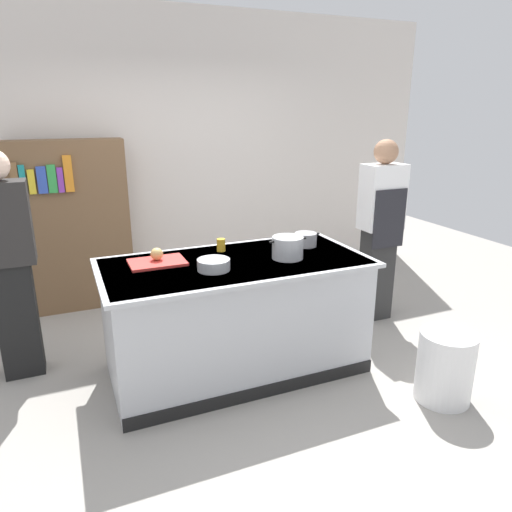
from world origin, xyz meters
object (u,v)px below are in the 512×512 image
Objects in this scene: onion at (157,254)px; juice_cup at (221,245)px; person_chef at (380,227)px; bookshelf at (72,227)px; sauce_pan at (306,239)px; mixing_bowl at (214,265)px; stock_pot at (288,248)px; trash_bin at (445,366)px; person_guest at (9,262)px.

onion is 0.53m from juice_cup.
person_chef reaches higher than bookshelf.
sauce_pan is 2.46× the size of juice_cup.
juice_cup is 1.61m from person_chef.
mixing_bowl is at bearing -43.97° from onion.
juice_cup is (-0.40, 0.37, -0.03)m from stock_pot.
stock_pot is at bearing -42.59° from juice_cup.
stock_pot is 1.31× the size of mixing_bowl.
bookshelf reaches higher than sauce_pan.
onion is 0.18× the size of trash_bin.
sauce_pan is 2.39m from bookshelf.
bookshelf is at bearing 146.38° from person_guest.
onion is at bearing 82.16° from person_chef.
juice_cup reaches higher than trash_bin.
onion is 1.21m from sauce_pan.
stock_pot is at bearing 98.24° from person_chef.
sauce_pan is 0.14× the size of person_guest.
person_chef is (1.21, 0.47, -0.07)m from stock_pot.
bookshelf reaches higher than onion.
sauce_pan reaches higher than juice_cup.
sauce_pan is (1.21, -0.04, -0.01)m from onion.
sauce_pan is 2.26m from person_guest.
onion is 0.46m from mixing_bowl.
onion is 0.92× the size of juice_cup.
onion reaches higher than juice_cup.
sauce_pan is (0.29, 0.24, -0.03)m from stock_pot.
trash_bin is 0.30× the size of person_guest.
stock_pot is at bearing -16.58° from onion.
person_guest is at bearing 73.16° from person_chef.
onion is at bearing 146.86° from trash_bin.
person_chef is at bearing 73.64° from trash_bin.
bookshelf is (-2.27, 2.75, 0.60)m from trash_bin.
mixing_bowl reaches higher than trash_bin.
trash_bin is 3.22m from person_guest.
juice_cup is (0.53, 0.09, -0.02)m from onion.
mixing_bowl is 1.77m from trash_bin.
person_chef is at bearing 15.84° from mixing_bowl.
person_guest reaches higher than trash_bin.
bookshelf reaches higher than juice_cup.
trash_bin is at bearing -64.25° from sauce_pan.
onion is at bearing 163.42° from stock_pot.
stock_pot is at bearing 58.73° from person_guest.
person_chef reaches higher than stock_pot.
mixing_bowl is (0.33, -0.32, -0.03)m from onion.
trash_bin is at bearing -45.32° from juice_cup.
onion is 0.05× the size of person_chef.
juice_cup is 1.85m from bookshelf.
person_chef is 3.14m from person_guest.
person_chef is 1.01× the size of bookshelf.
sauce_pan is at bearing 17.66° from mixing_bowl.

